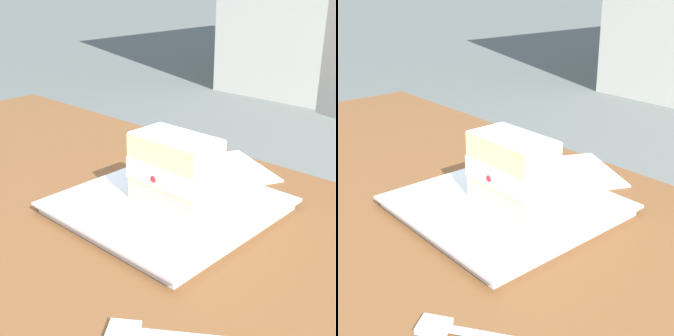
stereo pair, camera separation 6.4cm
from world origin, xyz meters
The scene contains 3 objects.
dessert_plate centered at (0.10, -0.29, 0.73)m, with size 0.27×0.27×0.02m.
cake_slice centered at (0.09, -0.29, 0.78)m, with size 0.12×0.08×0.10m.
paper_napkin centered at (0.12, -0.49, 0.72)m, with size 0.17×0.14×0.00m.
Camera 1 is at (-0.30, 0.14, 1.03)m, focal length 50.69 mm.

